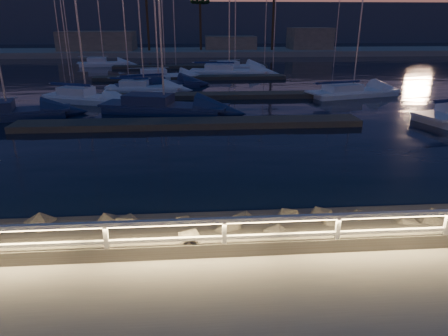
{
  "coord_description": "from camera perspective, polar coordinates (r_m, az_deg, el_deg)",
  "views": [
    {
      "loc": [
        0.3,
        -9.04,
        5.77
      ],
      "look_at": [
        1.3,
        4.0,
        0.94
      ],
      "focal_mm": 32.0,
      "sensor_mm": 36.0,
      "label": 1
    }
  ],
  "objects": [
    {
      "name": "ground",
      "position": [
        10.73,
        -5.41,
        -12.35
      ],
      "size": [
        400.0,
        400.0,
        0.0
      ],
      "primitive_type": "plane",
      "color": "#9B978C",
      "rests_on": "ground"
    },
    {
      "name": "harbor_water",
      "position": [
        40.82,
        -4.82,
        10.71
      ],
      "size": [
        400.0,
        440.0,
        0.6
      ],
      "color": "black",
      "rests_on": "ground"
    },
    {
      "name": "guard_rail",
      "position": [
        10.33,
        -5.94,
        -8.74
      ],
      "size": [
        44.11,
        0.12,
        1.06
      ],
      "color": "white",
      "rests_on": "ground"
    },
    {
      "name": "riprap",
      "position": [
        12.29,
        -5.64,
        -9.16
      ],
      "size": [
        27.57,
        2.34,
        1.27
      ],
      "color": "#605A52",
      "rests_on": "ground"
    },
    {
      "name": "floating_docks",
      "position": [
        42.0,
        -4.84,
        11.76
      ],
      "size": [
        22.0,
        36.0,
        0.4
      ],
      "color": "#504A43",
      "rests_on": "ground"
    },
    {
      "name": "far_shore",
      "position": [
        83.27,
        -4.85,
        16.44
      ],
      "size": [
        160.0,
        14.0,
        5.2
      ],
      "color": "#9B978C",
      "rests_on": "ground"
    },
    {
      "name": "palm_center",
      "position": [
        82.11,
        -3.44,
        22.34
      ],
      "size": [
        3.0,
        3.0,
        9.7
      ],
      "color": "#4E3924",
      "rests_on": "ground"
    },
    {
      "name": "distant_hills",
      "position": [
        144.49,
        -14.11,
        19.3
      ],
      "size": [
        230.0,
        37.5,
        18.0
      ],
      "color": "#3D495F",
      "rests_on": "ground"
    },
    {
      "name": "sailboat_b",
      "position": [
        31.58,
        -28.88,
        6.97
      ],
      "size": [
        8.35,
        4.29,
        13.72
      ],
      "rotation": [
        0.0,
        0.0,
        0.26
      ],
      "color": "navy",
      "rests_on": "ground"
    },
    {
      "name": "sailboat_c",
      "position": [
        30.11,
        -9.0,
        8.74
      ],
      "size": [
        9.7,
        5.15,
        15.87
      ],
      "rotation": [
        0.0,
        0.0,
        -0.28
      ],
      "color": "navy",
      "rests_on": "ground"
    },
    {
      "name": "sailboat_e",
      "position": [
        35.53,
        -19.31,
        9.57
      ],
      "size": [
        7.62,
        4.62,
        12.66
      ],
      "rotation": [
        0.0,
        0.0,
        -0.37
      ],
      "color": "white",
      "rests_on": "ground"
    },
    {
      "name": "sailboat_f",
      "position": [
        39.6,
        -11.61,
        11.23
      ],
      "size": [
        7.3,
        2.83,
        12.14
      ],
      "rotation": [
        0.0,
        0.0,
        -0.1
      ],
      "color": "white",
      "rests_on": "ground"
    },
    {
      "name": "sailboat_g",
      "position": [
        41.23,
        -9.61,
        11.73
      ],
      "size": [
        8.71,
        5.02,
        14.28
      ],
      "rotation": [
        0.0,
        0.0,
        0.34
      ],
      "color": "navy",
      "rests_on": "ground"
    },
    {
      "name": "sailboat_h",
      "position": [
        38.12,
        17.62,
        10.37
      ],
      "size": [
        8.87,
        4.54,
        14.45
      ],
      "rotation": [
        0.0,
        0.0,
        0.25
      ],
      "color": "white",
      "rests_on": "ground"
    },
    {
      "name": "sailboat_j",
      "position": [
        47.54,
        -9.01,
        12.87
      ],
      "size": [
        8.14,
        3.95,
        13.38
      ],
      "rotation": [
        0.0,
        0.0,
        0.22
      ],
      "color": "white",
      "rests_on": "ground"
    },
    {
      "name": "sailboat_k",
      "position": [
        57.61,
        1.36,
        14.34
      ],
      "size": [
        8.01,
        4.03,
        13.09
      ],
      "rotation": [
        0.0,
        0.0,
        0.24
      ],
      "color": "white",
      "rests_on": "ground"
    },
    {
      "name": "sailboat_l",
      "position": [
        51.71,
        0.42,
        13.71
      ],
      "size": [
        10.01,
        4.32,
        16.4
      ],
      "rotation": [
        0.0,
        0.0,
        -0.15
      ],
      "color": "white",
      "rests_on": "ground"
    },
    {
      "name": "sailboat_m",
      "position": [
        64.26,
        -16.97,
        14.15
      ],
      "size": [
        7.72,
        3.24,
        12.83
      ],
      "rotation": [
        0.0,
        0.0,
        0.14
      ],
      "color": "white",
      "rests_on": "ground"
    }
  ]
}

